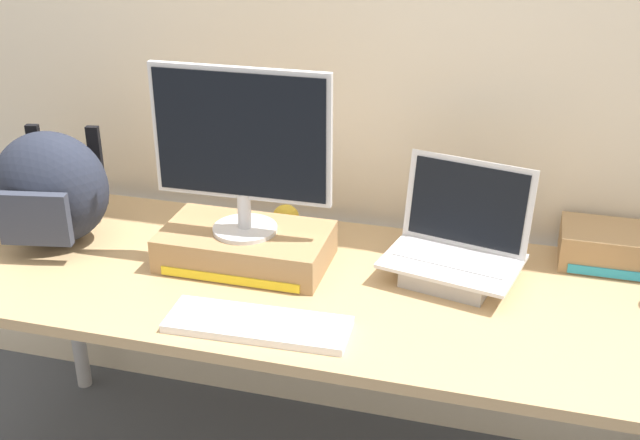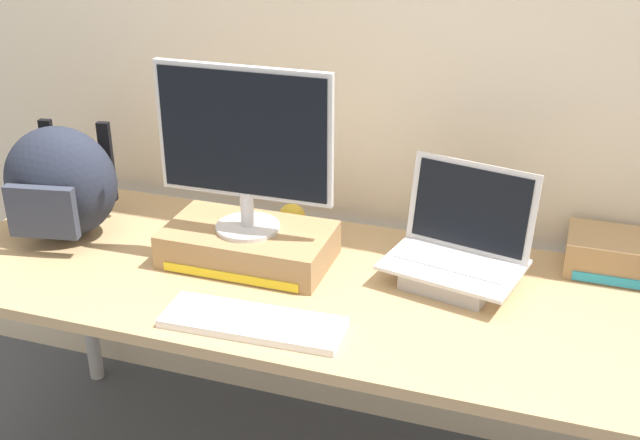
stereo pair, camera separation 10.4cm
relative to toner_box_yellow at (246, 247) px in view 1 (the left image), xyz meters
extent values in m
cube|color=beige|center=(0.22, 0.42, 0.51)|extent=(7.00, 0.10, 2.60)
cube|color=tan|center=(0.22, -0.05, -0.06)|extent=(2.06, 0.74, 0.03)
cylinder|color=#B2B2B7|center=(-0.75, 0.26, -0.43)|extent=(0.05, 0.05, 0.72)
cube|color=#9E7A51|center=(0.00, 0.00, 0.00)|extent=(0.45, 0.26, 0.09)
cube|color=yellow|center=(0.00, -0.13, -0.03)|extent=(0.38, 0.00, 0.02)
cylinder|color=silver|center=(0.00, 0.00, 0.05)|extent=(0.17, 0.17, 0.01)
cylinder|color=silver|center=(0.00, 0.00, 0.11)|extent=(0.04, 0.04, 0.10)
cube|color=silver|center=(0.00, 0.00, 0.32)|extent=(0.48, 0.03, 0.35)
cube|color=black|center=(0.00, -0.01, 0.32)|extent=(0.45, 0.01, 0.33)
cube|color=#ADADB2|center=(0.55, 0.05, -0.02)|extent=(0.26, 0.24, 0.05)
cube|color=silver|center=(0.55, 0.05, 0.01)|extent=(0.38, 0.31, 0.01)
cube|color=#B7B7BC|center=(0.55, 0.07, 0.02)|extent=(0.32, 0.19, 0.00)
cube|color=silver|center=(0.57, 0.14, 0.13)|extent=(0.34, 0.12, 0.24)
cube|color=black|center=(0.57, 0.14, 0.13)|extent=(0.31, 0.11, 0.21)
cube|color=white|center=(0.14, -0.30, -0.04)|extent=(0.44, 0.16, 0.02)
cube|color=silver|center=(0.14, -0.30, -0.03)|extent=(0.41, 0.14, 0.00)
ellipsoid|color=#232838|center=(-0.56, -0.02, 0.12)|extent=(0.36, 0.29, 0.33)
cube|color=#333847|center=(-0.54, -0.15, 0.08)|extent=(0.20, 0.06, 0.15)
cube|color=black|center=(-0.68, 0.09, 0.13)|extent=(0.04, 0.03, 0.25)
cube|color=black|center=(-0.50, 0.12, 0.13)|extent=(0.04, 0.03, 0.25)
sphere|color=gold|center=(0.05, 0.21, -0.01)|extent=(0.08, 0.08, 0.08)
sphere|color=black|center=(0.03, 0.18, 0.00)|extent=(0.01, 0.01, 0.01)
sphere|color=black|center=(0.06, 0.18, 0.00)|extent=(0.01, 0.01, 0.01)
cube|color=#9E7A51|center=(0.98, 0.25, 0.00)|extent=(0.32, 0.18, 0.10)
cube|color=#2899BC|center=(0.98, 0.16, -0.03)|extent=(0.27, 0.00, 0.02)
camera|label=1|loc=(0.70, -1.81, 1.01)|focal=45.26mm
camera|label=2|loc=(0.80, -1.78, 1.01)|focal=45.26mm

